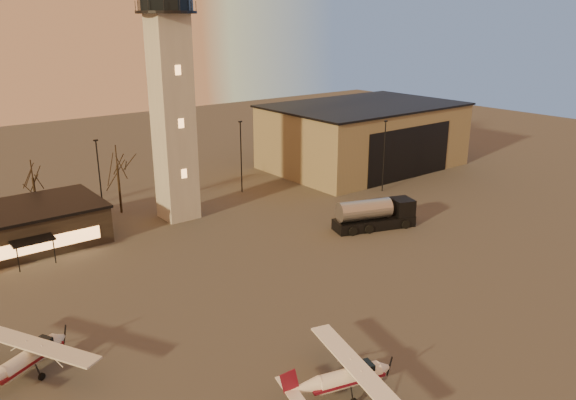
{
  "coord_description": "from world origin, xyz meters",
  "views": [
    {
      "loc": [
        -29.72,
        -30.11,
        23.53
      ],
      "look_at": [
        3.91,
        13.0,
        5.77
      ],
      "focal_mm": 35.0,
      "sensor_mm": 36.0,
      "label": 1
    }
  ],
  "objects": [
    {
      "name": "ground",
      "position": [
        0.0,
        0.0,
        0.0
      ],
      "size": [
        220.0,
        220.0,
        0.0
      ],
      "primitive_type": "plane",
      "color": "#423F3D",
      "rests_on": "ground"
    },
    {
      "name": "fuel_truck",
      "position": [
        16.25,
        12.44,
        1.42
      ],
      "size": [
        10.05,
        5.66,
        3.59
      ],
      "rotation": [
        0.0,
        0.0,
        -0.32
      ],
      "color": "black",
      "rests_on": "ground"
    },
    {
      "name": "hangar",
      "position": [
        36.0,
        33.98,
        5.15
      ],
      "size": [
        30.6,
        20.6,
        10.3
      ],
      "color": "#7D6F52",
      "rests_on": "ground"
    },
    {
      "name": "cessna_rear",
      "position": [
        -23.11,
        7.24,
        1.03
      ],
      "size": [
        8.66,
        10.24,
        3.0
      ],
      "rotation": [
        0.0,
        0.0,
        0.49
      ],
      "color": "silver",
      "rests_on": "ground"
    },
    {
      "name": "cessna_front",
      "position": [
        -7.27,
        -7.98,
        1.0
      ],
      "size": [
        8.5,
        10.58,
        2.93
      ],
      "rotation": [
        0.0,
        0.0,
        -0.26
      ],
      "color": "white",
      "rests_on": "ground"
    },
    {
      "name": "control_tower",
      "position": [
        0.0,
        30.0,
        16.33
      ],
      "size": [
        6.8,
        6.8,
        32.6
      ],
      "color": "#A3A19A",
      "rests_on": "ground"
    },
    {
      "name": "tree_row",
      "position": [
        -13.7,
        39.16,
        5.94
      ],
      "size": [
        37.2,
        9.2,
        8.8
      ],
      "color": "black",
      "rests_on": "ground"
    },
    {
      "name": "light_poles",
      "position": [
        0.5,
        31.0,
        5.41
      ],
      "size": [
        58.5,
        12.25,
        10.14
      ],
      "color": "black",
      "rests_on": "ground"
    }
  ]
}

